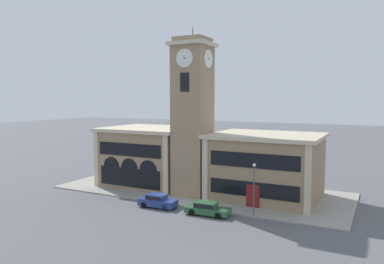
% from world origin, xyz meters
% --- Properties ---
extents(ground_plane, '(300.00, 300.00, 0.00)m').
position_xyz_m(ground_plane, '(0.00, 0.00, 0.00)').
color(ground_plane, '#56565B').
extents(sidewalk_kerb, '(37.45, 15.10, 0.15)m').
position_xyz_m(sidewalk_kerb, '(0.00, 7.55, 0.07)').
color(sidewalk_kerb, gray).
rests_on(sidewalk_kerb, ground_plane).
extents(clock_tower, '(4.79, 4.79, 20.68)m').
position_xyz_m(clock_tower, '(0.00, 5.18, 9.80)').
color(clock_tower, '#937A5B').
rests_on(clock_tower, ground_plane).
extents(town_hall_left_wing, '(12.47, 10.66, 8.06)m').
position_xyz_m(town_hall_left_wing, '(-8.23, 8.08, 4.06)').
color(town_hall_left_wing, '#937A5B').
rests_on(town_hall_left_wing, ground_plane).
extents(town_hall_right_wing, '(13.08, 10.66, 7.87)m').
position_xyz_m(town_hall_right_wing, '(8.54, 8.09, 3.96)').
color(town_hall_right_wing, '#937A5B').
rests_on(town_hall_right_wing, ground_plane).
extents(parked_car_near, '(4.36, 2.05, 1.47)m').
position_xyz_m(parked_car_near, '(-1.07, -1.33, 0.76)').
color(parked_car_near, navy).
rests_on(parked_car_near, ground_plane).
extents(parked_car_mid, '(4.78, 2.02, 1.38)m').
position_xyz_m(parked_car_mid, '(5.03, -1.33, 0.72)').
color(parked_car_mid, '#285633').
rests_on(parked_car_mid, ground_plane).
extents(street_lamp, '(0.36, 0.36, 5.40)m').
position_xyz_m(street_lamp, '(9.52, 0.38, 3.73)').
color(street_lamp, '#4C4C51').
rests_on(street_lamp, sidewalk_kerb).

